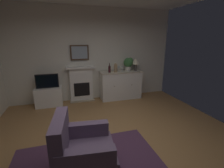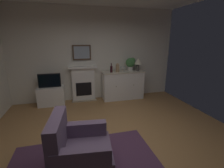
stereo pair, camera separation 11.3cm
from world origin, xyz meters
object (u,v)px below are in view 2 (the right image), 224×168
Objects in this scene: table_lamp at (138,62)px; wine_bottle at (111,69)px; potted_plant_small at (131,63)px; fireplace_unit at (83,84)px; wine_glass_left at (121,68)px; wine_glass_center at (124,68)px; tv_cabinet at (51,96)px; armchair at (79,151)px; tv_set at (50,80)px; vase_decorative at (118,68)px; framed_picture at (82,52)px; sideboard_cabinet at (123,85)px.

table_lamp is 1.38× the size of wine_bottle.
wine_bottle is 0.69m from potted_plant_small.
wine_glass_left is (1.19, -0.16, 0.48)m from fireplace_unit.
wine_glass_left is at bearing 170.74° from wine_glass_center.
armchair reaches higher than tv_cabinet.
wine_glass_left is 0.11m from wine_glass_center.
fireplace_unit is 1.01m from tv_set.
fireplace_unit is 1.02m from tv_cabinet.
vase_decorative is 0.65× the size of potted_plant_small.
framed_picture is 1.26m from tv_set.
wine_bottle is at bearing -1.00° from tv_set.
vase_decorative is (-0.13, -0.07, 0.02)m from wine_glass_left.
wine_bottle reaches higher than sideboard_cabinet.
vase_decorative is at bearing -1.83° from tv_cabinet.
wine_glass_left is at bearing 61.70° from armchair.
wine_glass_center is (0.44, 0.04, 0.01)m from wine_bottle.
tv_set is at bearing 178.82° from vase_decorative.
wine_glass_center is at bearing -2.37° from sideboard_cabinet.
vase_decorative is at bearing -2.81° from wine_bottle.
fireplace_unit is 1.66m from potted_plant_small.
potted_plant_small is at bearing 168.77° from table_lamp.
wine_bottle reaches higher than tv_set.
framed_picture reaches higher than wine_glass_center.
framed_picture is 1.28× the size of potted_plant_small.
wine_bottle is 1.98m from tv_cabinet.
wine_glass_left is 0.18× the size of armchair.
fireplace_unit is 6.67× the size of wine_glass_left.
wine_glass_left is at bearing 166.29° from sideboard_cabinet.
wine_glass_left is at bearing 26.59° from vase_decorative.
framed_picture is 1.41m from wine_glass_center.
framed_picture is at bearing 13.31° from tv_set.
sideboard_cabinet is at bearing 0.21° from tv_set.
tv_set reaches higher than sideboard_cabinet.
fireplace_unit is at bearing 171.99° from sideboard_cabinet.
vase_decorative is at bearing -165.83° from sideboard_cabinet.
armchair is (-0.32, -2.98, -0.17)m from fireplace_unit.
wine_glass_left is 2.19m from tv_set.
tv_cabinet is at bearing 178.28° from wine_bottle.
wine_bottle is at bearing -1.72° from tv_cabinet.
table_lamp is at bearing 53.34° from armchair.
wine_glass_center is 0.25m from vase_decorative.
wine_glass_left is at bearing -7.68° from fireplace_unit.
fireplace_unit is 1.88m from table_lamp.
sideboard_cabinet is 4.80× the size of vase_decorative.
table_lamp is 0.23m from potted_plant_small.
tv_set is at bearing -166.69° from framed_picture.
potted_plant_small reaches higher than wine_glass_center.
sideboard_cabinet is (1.26, -0.18, -0.09)m from fireplace_unit.
table_lamp is 0.72m from vase_decorative.
framed_picture is at bearing 165.61° from vase_decorative.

